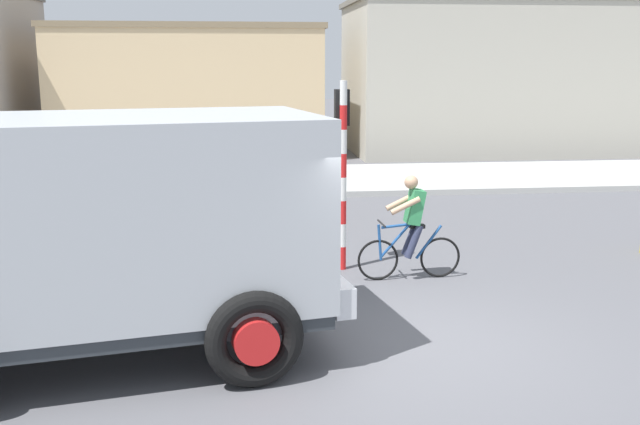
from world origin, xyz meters
name	(u,v)px	position (x,y,z in m)	size (l,w,h in m)	color
ground_plane	(415,344)	(0.00, 0.00, 0.00)	(120.00, 120.00, 0.00)	#56565B
sidewalk_far	(313,180)	(0.00, 12.51, 0.08)	(80.00, 5.00, 0.16)	#ADADA8
truck_foreground	(96,224)	(-3.83, -0.04, 1.67)	(5.77, 3.54, 2.90)	#B2B7BC
cyclist	(411,228)	(0.58, 2.75, 0.86)	(1.73, 0.50, 1.72)	black
traffic_light_pole	(342,149)	(-0.44, 3.50, 2.07)	(0.24, 0.43, 3.20)	red
car_red_near	(200,190)	(-3.01, 6.91, 0.82)	(4.08, 2.03, 1.60)	white
building_mid_block	(191,91)	(-3.91, 19.55, 2.41)	(9.75, 5.60, 4.81)	#D1B284
building_corner_right	(494,77)	(7.91, 19.51, 2.91)	(11.51, 6.24, 5.82)	#B2AD9E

